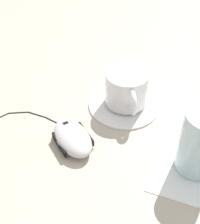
{
  "coord_description": "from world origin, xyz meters",
  "views": [
    {
      "loc": [
        -0.42,
        -0.2,
        0.47
      ],
      "look_at": [
        -0.05,
        0.1,
        0.03
      ],
      "focal_mm": 55.0,
      "sensor_mm": 36.0,
      "label": 1
    }
  ],
  "objects": [
    {
      "name": "ground_plane",
      "position": [
        0.0,
        0.0,
        0.0
      ],
      "size": [
        3.0,
        3.0,
        0.0
      ],
      "primitive_type": "plane",
      "color": "#B2A899"
    },
    {
      "name": "computer_mouse",
      "position": [
        -0.12,
        0.11,
        0.02
      ],
      "size": [
        0.09,
        0.12,
        0.03
      ],
      "color": "silver",
      "rests_on": "ground"
    },
    {
      "name": "drinking_glass",
      "position": [
        -0.03,
        -0.09,
        0.06
      ],
      "size": [
        0.07,
        0.07,
        0.12
      ],
      "primitive_type": "cylinder",
      "color": "silver",
      "rests_on": "napkin_under_glass"
    },
    {
      "name": "saucer",
      "position": [
        0.02,
        0.1,
        0.0
      ],
      "size": [
        0.14,
        0.14,
        0.01
      ],
      "primitive_type": "cylinder",
      "color": "white",
      "rests_on": "ground"
    },
    {
      "name": "napkin_under_glass",
      "position": [
        -0.03,
        -0.1,
        0.0
      ],
      "size": [
        0.19,
        0.19,
        0.0
      ],
      "primitive_type": "cube",
      "rotation": [
        0.0,
        0.0,
        0.32
      ],
      "color": "white",
      "rests_on": "ground"
    },
    {
      "name": "coffee_cup",
      "position": [
        0.02,
        0.1,
        0.04
      ],
      "size": [
        0.09,
        0.1,
        0.07
      ],
      "color": "white",
      "rests_on": "saucer"
    }
  ]
}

